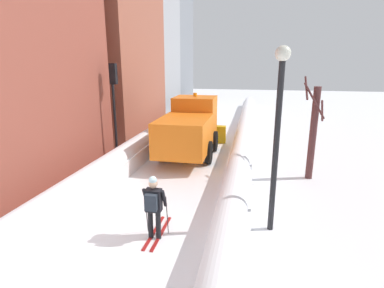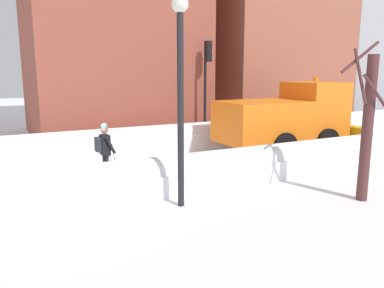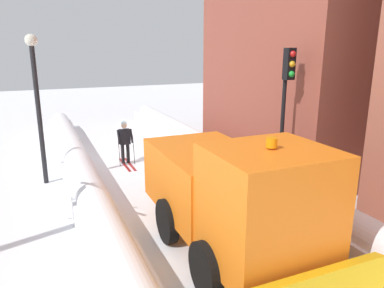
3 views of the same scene
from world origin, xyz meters
name	(u,v)px [view 3 (image 3 of 3)]	position (x,y,z in m)	size (l,w,h in m)	color
snowbank_left	(380,253)	(-2.54, 10.00, 0.53)	(1.10, 36.00, 1.16)	white
plow_truck	(232,195)	(-0.10, 8.02, 1.48)	(3.20, 5.98, 3.12)	orange
skier	(125,140)	(0.52, 0.25, 1.00)	(0.62, 1.80, 1.81)	black
traffic_light_pole	(286,97)	(-3.10, 5.85, 3.25)	(0.28, 0.42, 4.66)	black
street_lamp	(37,92)	(3.65, 1.36, 3.23)	(0.40, 0.40, 5.09)	black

